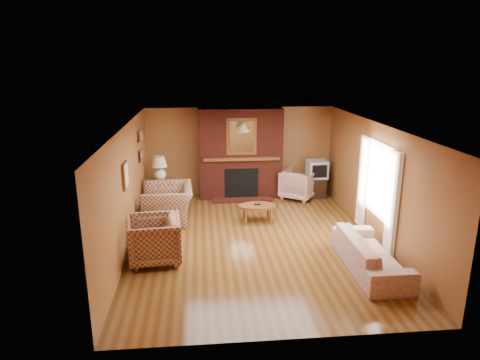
{
  "coord_description": "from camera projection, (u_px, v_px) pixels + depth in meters",
  "views": [
    {
      "loc": [
        -1.07,
        -8.11,
        3.63
      ],
      "look_at": [
        -0.24,
        0.6,
        1.15
      ],
      "focal_mm": 32.0,
      "sensor_mm": 36.0,
      "label": 1
    }
  ],
  "objects": [
    {
      "name": "floral_sofa",
      "position": [
        370.0,
        253.0,
        7.6
      ],
      "size": [
        0.82,
        2.07,
        0.6
      ],
      "primitive_type": "imported",
      "rotation": [
        0.0,
        0.0,
        1.57
      ],
      "color": "beige",
      "rests_on": "floor"
    },
    {
      "name": "wall_left",
      "position": [
        127.0,
        189.0,
        8.3
      ],
      "size": [
        0.0,
        6.5,
        6.5
      ],
      "primitive_type": "plane",
      "rotation": [
        1.57,
        0.0,
        1.57
      ],
      "color": "#96592E",
      "rests_on": "floor"
    },
    {
      "name": "pendant_light",
      "position": [
        243.0,
        128.0,
        10.51
      ],
      "size": [
        0.36,
        0.36,
        0.48
      ],
      "color": "black",
      "rests_on": "ceiling"
    },
    {
      "name": "ceiling",
      "position": [
        256.0,
        126.0,
        8.2
      ],
      "size": [
        6.5,
        6.5,
        0.0
      ],
      "primitive_type": "plane",
      "rotation": [
        3.14,
        0.0,
        0.0
      ],
      "color": "white",
      "rests_on": "wall_back"
    },
    {
      "name": "floor",
      "position": [
        254.0,
        241.0,
        8.85
      ],
      "size": [
        6.5,
        6.5,
        0.0
      ],
      "primitive_type": "plane",
      "color": "#4C2A10",
      "rests_on": "ground"
    },
    {
      "name": "botanical_print",
      "position": [
        125.0,
        176.0,
        7.92
      ],
      "size": [
        0.05,
        0.4,
        0.5
      ],
      "color": "brown",
      "rests_on": "wall_left"
    },
    {
      "name": "plaid_armchair",
      "position": [
        155.0,
        240.0,
        7.86
      ],
      "size": [
        1.02,
        0.99,
        0.86
      ],
      "primitive_type": "imported",
      "rotation": [
        0.0,
        0.0,
        -1.48
      ],
      "color": "maroon",
      "rests_on": "floor"
    },
    {
      "name": "table_lamp",
      "position": [
        160.0,
        167.0,
        10.73
      ],
      "size": [
        0.38,
        0.38,
        0.63
      ],
      "color": "white",
      "rests_on": "side_table"
    },
    {
      "name": "wall_back",
      "position": [
        240.0,
        152.0,
        11.64
      ],
      "size": [
        6.5,
        0.0,
        6.5
      ],
      "primitive_type": "plane",
      "rotation": [
        1.57,
        0.0,
        0.0
      ],
      "color": "#96592E",
      "rests_on": "floor"
    },
    {
      "name": "floral_armchair",
      "position": [
        298.0,
        185.0,
        11.48
      ],
      "size": [
        1.15,
        1.16,
        0.76
      ],
      "primitive_type": "imported",
      "rotation": [
        0.0,
        0.0,
        2.51
      ],
      "color": "beige",
      "rests_on": "floor"
    },
    {
      "name": "coffee_table",
      "position": [
        257.0,
        207.0,
        9.77
      ],
      "size": [
        0.85,
        0.53,
        0.44
      ],
      "color": "brown",
      "rests_on": "floor"
    },
    {
      "name": "plaid_loveseat",
      "position": [
        168.0,
        204.0,
        9.84
      ],
      "size": [
        1.19,
        1.34,
        0.84
      ],
      "primitive_type": "imported",
      "rotation": [
        0.0,
        0.0,
        -1.52
      ],
      "color": "maroon",
      "rests_on": "floor"
    },
    {
      "name": "wall_front",
      "position": [
        288.0,
        258.0,
        5.41
      ],
      "size": [
        6.5,
        0.0,
        6.5
      ],
      "primitive_type": "plane",
      "rotation": [
        -1.57,
        0.0,
        0.0
      ],
      "color": "#96592E",
      "rests_on": "floor"
    },
    {
      "name": "crt_tv",
      "position": [
        317.0,
        169.0,
        11.5
      ],
      "size": [
        0.52,
        0.52,
        0.48
      ],
      "color": "#AAADB2",
      "rests_on": "tv_stand"
    },
    {
      "name": "tv_stand",
      "position": [
        316.0,
        187.0,
        11.65
      ],
      "size": [
        0.53,
        0.49,
        0.54
      ],
      "primitive_type": "cube",
      "rotation": [
        0.0,
        0.0,
        -0.1
      ],
      "color": "black",
      "rests_on": "floor"
    },
    {
      "name": "fireplace",
      "position": [
        241.0,
        154.0,
        11.39
      ],
      "size": [
        2.2,
        0.82,
        2.4
      ],
      "color": "#531A12",
      "rests_on": "floor"
    },
    {
      "name": "side_table",
      "position": [
        161.0,
        193.0,
        10.92
      ],
      "size": [
        0.51,
        0.51,
        0.67
      ],
      "primitive_type": "cube",
      "rotation": [
        0.0,
        0.0,
        0.02
      ],
      "color": "brown",
      "rests_on": "floor"
    },
    {
      "name": "window_right",
      "position": [
        377.0,
        188.0,
        8.58
      ],
      "size": [
        0.1,
        1.85,
        2.0
      ],
      "color": "silver",
      "rests_on": "wall_right"
    },
    {
      "name": "bookshelf",
      "position": [
        141.0,
        146.0,
        10.0
      ],
      "size": [
        0.09,
        0.55,
        0.71
      ],
      "color": "brown",
      "rests_on": "wall_left"
    },
    {
      "name": "wall_right",
      "position": [
        376.0,
        182.0,
        8.75
      ],
      "size": [
        0.0,
        6.5,
        6.5
      ],
      "primitive_type": "plane",
      "rotation": [
        1.57,
        0.0,
        -1.57
      ],
      "color": "#96592E",
      "rests_on": "floor"
    }
  ]
}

